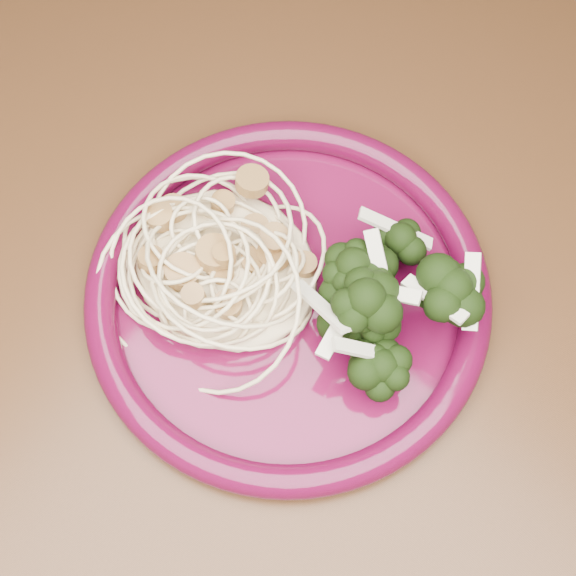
% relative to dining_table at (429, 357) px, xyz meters
% --- Properties ---
extents(dining_table, '(1.20, 0.80, 0.75)m').
position_rel_dining_table_xyz_m(dining_table, '(0.00, 0.00, 0.00)').
color(dining_table, '#472814').
rests_on(dining_table, ground).
extents(dinner_plate, '(0.35, 0.35, 0.02)m').
position_rel_dining_table_xyz_m(dinner_plate, '(-0.09, -0.07, 0.11)').
color(dinner_plate, '#4F0828').
rests_on(dinner_plate, dining_table).
extents(spaghetti_pile, '(0.16, 0.15, 0.03)m').
position_rel_dining_table_xyz_m(spaghetti_pile, '(-0.14, -0.08, 0.12)').
color(spaghetti_pile, beige).
rests_on(spaghetti_pile, dinner_plate).
extents(scallop_cluster, '(0.14, 0.14, 0.04)m').
position_rel_dining_table_xyz_m(scallop_cluster, '(-0.14, -0.08, 0.15)').
color(scallop_cluster, '#A1763E').
rests_on(scallop_cluster, spaghetti_pile).
extents(broccoli_pile, '(0.13, 0.17, 0.05)m').
position_rel_dining_table_xyz_m(broccoli_pile, '(-0.04, -0.05, 0.13)').
color(broccoli_pile, black).
rests_on(broccoli_pile, dinner_plate).
extents(onion_garnish, '(0.09, 0.11, 0.05)m').
position_rel_dining_table_xyz_m(onion_garnish, '(-0.04, -0.05, 0.16)').
color(onion_garnish, beige).
rests_on(onion_garnish, broccoli_pile).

